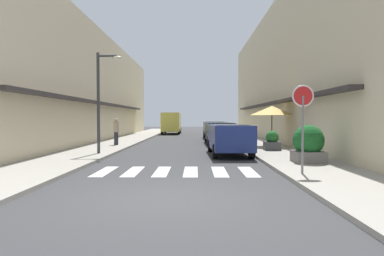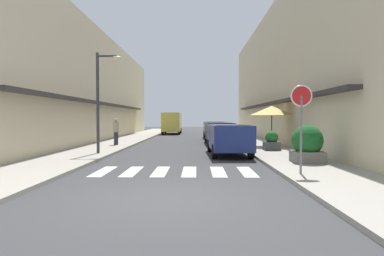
{
  "view_description": "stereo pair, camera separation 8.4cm",
  "coord_description": "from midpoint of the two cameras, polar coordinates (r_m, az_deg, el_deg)",
  "views": [
    {
      "loc": [
        0.64,
        -7.31,
        1.77
      ],
      "look_at": [
        0.37,
        17.04,
        1.06
      ],
      "focal_mm": 31.59,
      "sensor_mm": 36.0,
      "label": 1
    },
    {
      "loc": [
        0.73,
        -7.31,
        1.77
      ],
      "look_at": [
        0.37,
        17.04,
        1.06
      ],
      "focal_mm": 31.59,
      "sensor_mm": 36.0,
      "label": 2
    }
  ],
  "objects": [
    {
      "name": "planter_corner",
      "position": [
        13.27,
        18.88,
        -2.63
      ],
      "size": [
        1.14,
        1.14,
        1.4
      ],
      "color": "slate",
      "rests_on": "sidewalk_right"
    },
    {
      "name": "planter_midblock",
      "position": [
        17.87,
        13.23,
        -2.21
      ],
      "size": [
        0.78,
        0.78,
        1.0
      ],
      "color": "#4C4C4C",
      "rests_on": "sidewalk_right"
    },
    {
      "name": "delivery_van",
      "position": [
        37.95,
        -3.54,
        1.13
      ],
      "size": [
        2.03,
        5.41,
        2.37
      ],
      "color": "#D8CC4C",
      "rests_on": "ground_plane"
    },
    {
      "name": "cafe_umbrella",
      "position": [
        20.33,
        13.23,
        2.86
      ],
      "size": [
        2.56,
        2.56,
        2.37
      ],
      "color": "#262626",
      "rests_on": "sidewalk_right"
    },
    {
      "name": "planter_far",
      "position": [
        24.35,
        8.79,
        -0.92
      ],
      "size": [
        0.77,
        0.77,
        1.11
      ],
      "color": "#4C4C4C",
      "rests_on": "sidewalk_right"
    },
    {
      "name": "parked_car_mid",
      "position": [
        23.06,
        4.5,
        -0.43
      ],
      "size": [
        1.88,
        4.4,
        1.47
      ],
      "color": "black",
      "rests_on": "ground_plane"
    },
    {
      "name": "parked_car_far",
      "position": [
        29.23,
        3.69,
        0.01
      ],
      "size": [
        1.86,
        3.98,
        1.47
      ],
      "color": "#4C5156",
      "rests_on": "ground_plane"
    },
    {
      "name": "round_street_sign",
      "position": [
        10.52,
        17.99,
        3.59
      ],
      "size": [
        0.65,
        0.07,
        2.64
      ],
      "color": "slate",
      "rests_on": "sidewalk_right"
    },
    {
      "name": "building_row_right",
      "position": [
        26.13,
        18.61,
        8.7
      ],
      "size": [
        5.5,
        38.72,
        10.01
      ],
      "color": "beige",
      "rests_on": "ground_plane"
    },
    {
      "name": "building_row_left",
      "position": [
        26.48,
        -20.13,
        6.55
      ],
      "size": [
        5.5,
        38.72,
        8.13
      ],
      "color": "beige",
      "rests_on": "ground_plane"
    },
    {
      "name": "pedestrian_walking_near",
      "position": [
        21.34,
        -12.8,
        -0.5
      ],
      "size": [
        0.34,
        0.34,
        1.63
      ],
      "rotation": [
        0.0,
        0.0,
        3.19
      ],
      "color": "#282B33",
      "rests_on": "sidewalk_left"
    },
    {
      "name": "parked_car_near",
      "position": [
        16.18,
        6.15,
        -1.34
      ],
      "size": [
        1.93,
        4.49,
        1.47
      ],
      "color": "navy",
      "rests_on": "ground_plane"
    },
    {
      "name": "sidewalk_left",
      "position": [
        24.3,
        -12.21,
        -2.39
      ],
      "size": [
        2.87,
        57.12,
        0.12
      ],
      "primitive_type": "cube",
      "color": "#9E998E",
      "rests_on": "ground_plane"
    },
    {
      "name": "sidewalk_right",
      "position": [
        24.04,
        10.32,
        -2.43
      ],
      "size": [
        2.87,
        57.12,
        0.12
      ],
      "primitive_type": "cube",
      "color": "#9E998E",
      "rests_on": "ground_plane"
    },
    {
      "name": "ground_plane",
      "position": [
        23.71,
        -1.01,
        -2.6
      ],
      "size": [
        89.76,
        89.76,
        0.0
      ],
      "primitive_type": "plane",
      "color": "#38383A"
    },
    {
      "name": "street_lamp",
      "position": [
        16.39,
        -14.99,
        6.06
      ],
      "size": [
        1.19,
        0.28,
        4.7
      ],
      "color": "#38383D",
      "rests_on": "sidewalk_left"
    },
    {
      "name": "crosswalk",
      "position": [
        11.23,
        -2.88,
        -7.37
      ],
      "size": [
        5.2,
        2.2,
        0.01
      ],
      "color": "silver",
      "rests_on": "ground_plane"
    }
  ]
}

